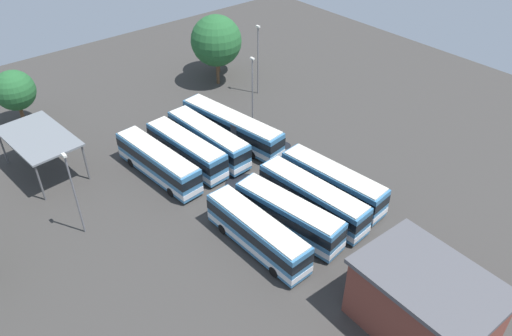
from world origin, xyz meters
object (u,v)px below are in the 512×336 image
Objects in this scene: bus_row1_slot1 at (208,139)px; maintenance_shelter at (38,138)px; bus_row0_slot3 at (257,232)px; bus_row0_slot1 at (312,198)px; bus_row0_slot0 at (332,182)px; tree_south_edge at (217,40)px; bus_row0_slot2 at (288,215)px; lamp_post_mid_lot at (258,58)px; bus_row1_slot2 at (186,150)px; tree_west_edge at (216,41)px; bus_row1_slot3 at (158,162)px; depot_building at (424,303)px; bus_row1_slot0 at (232,127)px; lamp_post_by_building at (252,86)px; lamp_post_far_corner at (74,191)px; tree_northwest at (15,90)px.

maintenance_shelter reaches higher than bus_row1_slot1.
bus_row1_slot1 is at bearing -19.88° from bus_row0_slot3.
bus_row0_slot1 and bus_row0_slot3 have the same top height.
bus_row0_slot0 is 3.20m from bus_row0_slot1.
bus_row0_slot2 is at bearing 154.13° from tree_south_edge.
tree_south_edge is (8.91, 0.05, -0.22)m from lamp_post_mid_lot.
bus_row0_slot2 is at bearing 173.19° from bus_row1_slot1.
tree_west_edge reaches higher than bus_row1_slot2.
depot_building is at bearing -170.19° from bus_row1_slot3.
bus_row1_slot0 is 6.60m from bus_row1_slot2.
bus_row1_slot1 is at bearing 107.36° from lamp_post_by_building.
bus_row0_slot1 is 28.46m from maintenance_shelter.
lamp_post_mid_lot is 31.61m from lamp_post_far_corner.
depot_building reaches higher than bus_row1_slot2.
lamp_post_by_building is at bearing -78.78° from bus_row1_slot3.
tree_south_edge is at bearing -37.46° from tree_west_edge.
lamp_post_by_building is (-5.48, -23.83, 0.30)m from maintenance_shelter.
lamp_post_mid_lot is at bearing -53.97° from bus_row1_slot0.
bus_row0_slot0 is 14.55m from bus_row1_slot0.
lamp_post_far_corner is (-3.00, 9.65, 2.92)m from bus_row1_slot3.
bus_row0_slot1 is 1.06× the size of bus_row1_slot2.
bus_row1_slot0 is at bearing -85.64° from bus_row1_slot1.
bus_row0_slot1 is 37.87m from tree_northwest.
bus_row1_slot0 is at bearing 126.03° from lamp_post_mid_lot.
depot_building is 29.56m from lamp_post_far_corner.
bus_row1_slot2 is 23.64m from tree_south_edge.
lamp_post_mid_lot reaches higher than tree_northwest.
lamp_post_by_building is at bearing -38.45° from bus_row0_slot3.
depot_building is 1.23× the size of lamp_post_by_building.
bus_row0_slot1 is at bearing -12.67° from depot_building.
bus_row0_slot2 is 16.17m from bus_row1_slot0.
tree_south_edge is (13.73, -4.85, 0.44)m from lamp_post_by_building.
bus_row0_slot0 is 30.14m from maintenance_shelter.
maintenance_shelter is at bearing 45.74° from bus_row1_slot3.
bus_row0_slot0 is 1.18× the size of tree_west_edge.
lamp_post_by_building is at bearing 134.49° from lamp_post_mid_lot.
lamp_post_mid_lot is (7.50, -13.49, 3.34)m from bus_row1_slot1.
lamp_post_by_building is at bearing 166.63° from tree_west_edge.
depot_building is 1.23× the size of tree_south_edge.
tree_west_edge reaches higher than bus_row0_slot3.
tree_south_edge reaches higher than bus_row0_slot0.
lamp_post_mid_lot reaches higher than bus_row1_slot0.
tree_south_edge is 27.35m from tree_northwest.
bus_row1_slot1 is 1.73× the size of tree_northwest.
bus_row0_slot2 is 1.18× the size of lamp_post_mid_lot.
bus_row0_slot1 is 16.49m from bus_row1_slot3.
bus_row0_slot0 is 17.53m from lamp_post_by_building.
depot_building is 44.36m from tree_west_edge.
lamp_post_by_building reaches higher than bus_row1_slot0.
tree_northwest is at bearing 82.66° from tree_south_edge.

